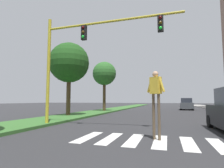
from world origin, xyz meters
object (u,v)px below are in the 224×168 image
object	(u,v)px
tree_mid	(69,63)
traffic_light_gantry	(82,47)
tree_far	(104,74)
pedestrian_performer	(156,94)
sedan_midblock	(187,104)

from	to	relation	value
tree_mid	traffic_light_gantry	distance (m)	6.40
traffic_light_gantry	tree_far	bearing A→B (deg)	104.03
tree_far	pedestrian_performer	bearing A→B (deg)	-63.69
sedan_midblock	traffic_light_gantry	bearing A→B (deg)	-108.71
tree_far	sedan_midblock	world-z (taller)	tree_far
tree_far	sedan_midblock	xyz separation A→B (m)	(10.17, 8.50, -3.89)
sedan_midblock	tree_far	bearing A→B (deg)	-140.13
tree_far	pedestrian_performer	distance (m)	16.27
tree_mid	traffic_light_gantry	world-z (taller)	tree_mid
pedestrian_performer	tree_mid	bearing A→B (deg)	137.80
tree_far	sedan_midblock	bearing A→B (deg)	39.87
tree_mid	sedan_midblock	bearing A→B (deg)	55.39
tree_mid	pedestrian_performer	xyz separation A→B (m)	(7.79, -7.06, -3.02)
tree_mid	pedestrian_performer	bearing A→B (deg)	-42.20
tree_far	pedestrian_performer	xyz separation A→B (m)	(7.08, -14.33, -3.04)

